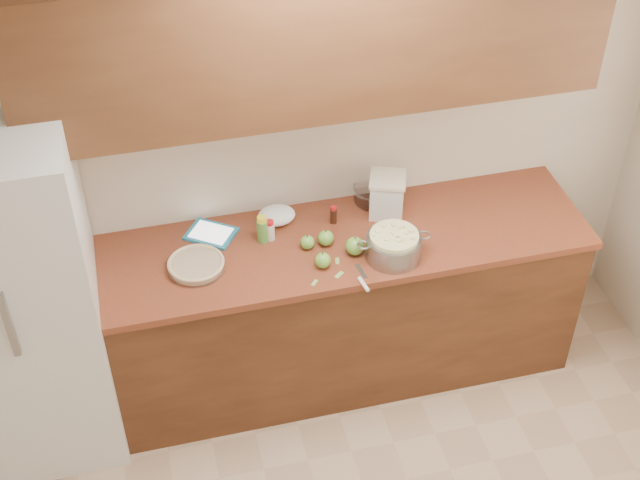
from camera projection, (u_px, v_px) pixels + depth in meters
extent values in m
plane|color=white|center=(475.00, 99.00, 2.16)|extent=(3.60, 3.60, 0.00)
plane|color=beige|center=(308.00, 141.00, 4.33)|extent=(3.60, 0.00, 3.60)
cube|color=#5C311A|center=(324.00, 312.00, 4.65)|extent=(2.60, 0.65, 0.88)
cube|color=brown|center=(324.00, 245.00, 4.35)|extent=(2.64, 0.68, 0.04)
cube|color=#59331B|center=(316.00, 35.00, 3.79)|extent=(2.60, 0.34, 0.70)
cube|color=silver|center=(20.00, 300.00, 4.06)|extent=(0.70, 0.70, 1.80)
cylinder|color=silver|center=(196.00, 265.00, 4.18)|extent=(0.28, 0.28, 0.04)
cylinder|color=#D1B284|center=(196.00, 265.00, 4.18)|extent=(0.25, 0.25, 0.03)
torus|color=#D1B284|center=(196.00, 263.00, 4.17)|extent=(0.27, 0.27, 0.02)
cylinder|color=gray|center=(394.00, 247.00, 4.22)|extent=(0.27, 0.27, 0.11)
torus|color=gray|center=(364.00, 245.00, 4.17)|extent=(0.06, 0.06, 0.01)
torus|color=gray|center=(424.00, 235.00, 4.22)|extent=(0.06, 0.06, 0.01)
cylinder|color=#F3EBA4|center=(394.00, 244.00, 4.21)|extent=(0.23, 0.23, 0.12)
cube|color=silver|center=(387.00, 197.00, 4.45)|extent=(0.21, 0.21, 0.20)
cube|color=beige|center=(388.00, 179.00, 4.38)|extent=(0.23, 0.23, 0.02)
cube|color=teal|center=(211.00, 234.00, 4.38)|extent=(0.29, 0.27, 0.01)
cube|color=white|center=(211.00, 233.00, 4.37)|extent=(0.23, 0.22, 0.00)
cube|color=gray|center=(361.00, 271.00, 4.18)|extent=(0.04, 0.11, 0.00)
cylinder|color=white|center=(364.00, 284.00, 4.10)|extent=(0.03, 0.09, 0.02)
cylinder|color=#4C8C38|center=(262.00, 231.00, 4.31)|extent=(0.05, 0.05, 0.12)
cylinder|color=yellow|center=(262.00, 219.00, 4.26)|extent=(0.05, 0.05, 0.03)
cylinder|color=beige|center=(270.00, 232.00, 4.33)|extent=(0.05, 0.05, 0.09)
cylinder|color=red|center=(270.00, 223.00, 4.29)|extent=(0.04, 0.04, 0.02)
cylinder|color=black|center=(333.00, 216.00, 4.43)|extent=(0.04, 0.04, 0.08)
cylinder|color=red|center=(334.00, 208.00, 4.40)|extent=(0.03, 0.03, 0.02)
cylinder|color=silver|center=(375.00, 193.00, 4.57)|extent=(0.22, 0.22, 0.08)
torus|color=silver|center=(375.00, 187.00, 4.54)|extent=(0.23, 0.23, 0.01)
ellipsoid|color=white|center=(277.00, 215.00, 4.44)|extent=(0.21, 0.18, 0.08)
sphere|color=#659F35|center=(307.00, 242.00, 4.28)|extent=(0.07, 0.07, 0.07)
cylinder|color=#3F2D19|center=(307.00, 236.00, 4.26)|extent=(0.01, 0.01, 0.01)
sphere|color=#659F35|center=(326.00, 238.00, 4.30)|extent=(0.08, 0.08, 0.08)
cylinder|color=#3F2D19|center=(326.00, 231.00, 4.27)|extent=(0.01, 0.01, 0.01)
sphere|color=#659F35|center=(323.00, 260.00, 4.18)|extent=(0.08, 0.08, 0.08)
cylinder|color=#3F2D19|center=(323.00, 253.00, 4.15)|extent=(0.01, 0.01, 0.01)
sphere|color=#659F35|center=(355.00, 246.00, 4.25)|extent=(0.09, 0.09, 0.09)
cylinder|color=#3F2D19|center=(355.00, 238.00, 4.21)|extent=(0.01, 0.01, 0.01)
cube|color=#7CB156|center=(314.00, 283.00, 4.12)|extent=(0.04, 0.04, 0.00)
cube|color=#7CB156|center=(339.00, 275.00, 4.16)|extent=(0.05, 0.05, 0.00)
cube|color=#7CB156|center=(337.00, 261.00, 4.23)|extent=(0.03, 0.05, 0.00)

